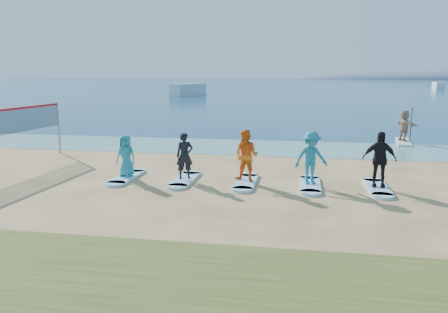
% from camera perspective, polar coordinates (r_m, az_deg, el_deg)
% --- Properties ---
extents(ground, '(600.00, 600.00, 0.00)m').
position_cam_1_polar(ground, '(13.19, -1.45, -6.32)').
color(ground, tan).
rests_on(ground, ground).
extents(shallow_water, '(600.00, 600.00, 0.00)m').
position_cam_1_polar(shallow_water, '(23.32, 3.58, 1.23)').
color(shallow_water, teal).
rests_on(shallow_water, ground).
extents(ocean, '(600.00, 600.00, 0.00)m').
position_cam_1_polar(ocean, '(172.42, 9.10, 9.41)').
color(ocean, navy).
rests_on(ocean, ground).
extents(island_ridge, '(220.00, 56.00, 18.00)m').
position_cam_1_polar(island_ridge, '(325.80, 26.65, 9.02)').
color(island_ridge, slate).
rests_on(island_ridge, ground).
extents(paddleboard, '(1.13, 3.07, 0.12)m').
position_cam_1_polar(paddleboard, '(26.76, 22.36, 1.79)').
color(paddleboard, silver).
rests_on(paddleboard, ground).
extents(paddleboarder, '(1.12, 1.69, 1.74)m').
position_cam_1_polar(paddleboarder, '(26.64, 22.50, 3.76)').
color(paddleboarder, tan).
rests_on(paddleboarder, paddleboard).
extents(boat_offshore_a, '(5.00, 8.80, 2.05)m').
position_cam_1_polar(boat_offshore_a, '(79.02, -4.67, 7.98)').
color(boat_offshore_a, silver).
rests_on(boat_offshore_a, ground).
extents(boat_offshore_b, '(2.20, 5.41, 1.68)m').
position_cam_1_polar(boat_offshore_b, '(124.72, 26.15, 7.96)').
color(boat_offshore_b, silver).
rests_on(boat_offshore_b, ground).
extents(surfboard_0, '(0.70, 2.20, 0.09)m').
position_cam_1_polar(surfboard_0, '(16.83, -12.57, -2.63)').
color(surfboard_0, '#A3DCFC').
rests_on(surfboard_0, ground).
extents(student_0, '(0.81, 0.58, 1.55)m').
position_cam_1_polar(student_0, '(16.66, -12.68, 0.11)').
color(student_0, teal).
rests_on(student_0, surfboard_0).
extents(surfboard_1, '(0.70, 2.20, 0.09)m').
position_cam_1_polar(surfboard_1, '(16.12, -5.11, -3.01)').
color(surfboard_1, '#A3DCFC').
rests_on(surfboard_1, ground).
extents(student_1, '(0.72, 0.60, 1.69)m').
position_cam_1_polar(student_1, '(15.93, -5.16, 0.10)').
color(student_1, black).
rests_on(student_1, surfboard_1).
extents(surfboard_2, '(0.70, 2.20, 0.09)m').
position_cam_1_polar(surfboard_2, '(15.70, 2.90, -3.35)').
color(surfboard_2, '#A3DCFC').
rests_on(surfboard_2, ground).
extents(student_2, '(1.07, 0.94, 1.84)m').
position_cam_1_polar(student_2, '(15.49, 2.94, 0.12)').
color(student_2, orange).
rests_on(student_2, surfboard_2).
extents(surfboard_3, '(0.70, 2.20, 0.09)m').
position_cam_1_polar(surfboard_3, '(15.60, 11.18, -3.64)').
color(surfboard_3, '#A3DCFC').
rests_on(surfboard_3, ground).
extents(student_3, '(1.37, 1.10, 1.85)m').
position_cam_1_polar(student_3, '(15.39, 11.31, -0.15)').
color(student_3, teal).
rests_on(student_3, surfboard_3).
extents(surfboard_4, '(0.70, 2.20, 0.09)m').
position_cam_1_polar(surfboard_4, '(15.83, 19.39, -3.85)').
color(surfboard_4, '#A3DCFC').
rests_on(surfboard_4, ground).
extents(student_4, '(1.14, 0.55, 1.89)m').
position_cam_1_polar(student_4, '(15.62, 19.62, -0.33)').
color(student_4, black).
rests_on(student_4, surfboard_4).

